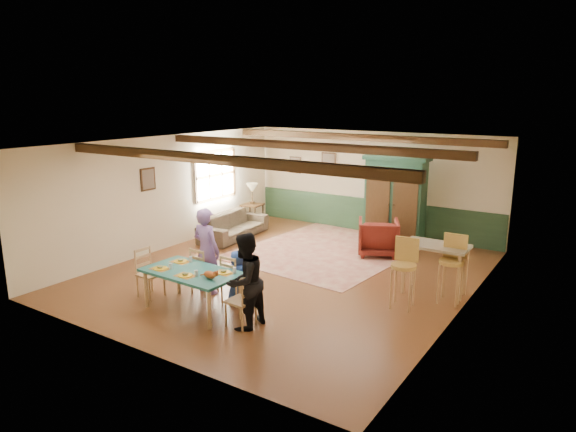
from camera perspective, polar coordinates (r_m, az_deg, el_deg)
The scene contains 35 objects.
floor at distance 10.77m, azimuth 0.24°, elevation -6.31°, with size 8.00×8.00×0.00m, color #572F18.
wall_back at distance 13.87m, azimuth 9.29°, elevation 3.71°, with size 7.00×0.02×2.70m, color beige.
wall_left at distance 12.61m, azimuth -13.24°, elevation 2.58°, with size 0.02×8.00×2.70m, color beige.
wall_right at distance 9.04m, azimuth 19.22°, elevation -1.95°, with size 0.02×8.00×2.70m, color beige.
ceiling at distance 10.19m, azimuth 0.25°, elevation 8.15°, with size 7.00×8.00×0.02m, color white.
wainscot_back at distance 14.02m, azimuth 9.12°, elevation 0.07°, with size 6.95×0.03×0.90m, color #223F27.
ceiling_beam_front at distance 8.37m, azimuth -8.39°, elevation 6.28°, with size 6.95×0.16×0.16m, color black.
ceiling_beam_mid at distance 10.53m, azimuth 1.45°, elevation 7.82°, with size 6.95×0.16×0.16m, color black.
ceiling_beam_back at distance 12.81m, azimuth 7.65°, elevation 8.67°, with size 6.95×0.16×0.16m, color black.
window_left at distance 13.76m, azimuth -8.09°, elevation 4.52°, with size 0.06×1.60×1.30m, color white, non-canonical shape.
picture_left_wall at distance 12.12m, azimuth -15.29°, elevation 3.97°, with size 0.04×0.42×0.52m, color gray, non-canonical shape.
picture_back_a at distance 14.34m, azimuth 4.54°, elevation 5.97°, with size 0.45×0.04×0.55m, color gray, non-canonical shape.
picture_back_b at distance 14.92m, azimuth 0.80°, elevation 5.71°, with size 0.38×0.04×0.48m, color gray, non-canonical shape.
dining_table at distance 9.01m, azimuth -10.57°, elevation -8.15°, with size 1.69×0.94×0.70m, color #1F635E, non-canonical shape.
dining_chair_far_left at distance 9.67m, azimuth -9.29°, elevation -5.99°, with size 0.39×0.41×0.89m, color tan, non-canonical shape.
dining_chair_far_right at distance 9.19m, azimuth -5.91°, elevation -6.93°, with size 0.39×0.41×0.89m, color tan, non-canonical shape.
dining_chair_end_left at distance 9.74m, azimuth -15.07°, elevation -6.15°, with size 0.39×0.41×0.89m, color tan, non-canonical shape.
dining_chair_end_right at distance 8.28m, azimuth -5.29°, elevation -9.23°, with size 0.39×0.41×0.89m, color tan, non-canonical shape.
person_man at distance 9.61m, azimuth -9.05°, elevation -3.83°, with size 0.59×0.39×1.62m, color #8963AA.
person_woman at distance 8.11m, azimuth -4.83°, elevation -7.24°, with size 0.75×0.59×1.55m, color black.
person_child at distance 9.23m, azimuth -5.60°, elevation -6.65°, with size 0.46×0.30×0.94m, color #294BA5.
cat at distance 8.45m, azimuth -8.68°, elevation -6.37°, with size 0.34×0.13×0.17m, color #C95623, non-canonical shape.
place_setting_near_left at distance 9.09m, azimuth -14.03°, elevation -5.41°, with size 0.38×0.28×0.11m, color gold, non-canonical shape.
place_setting_near_center at distance 8.66m, azimuth -11.36°, elevation -6.22°, with size 0.38×0.28×0.11m, color gold, non-canonical shape.
place_setting_far_left at distance 9.38m, azimuth -11.86°, elevation -4.70°, with size 0.38×0.28×0.11m, color gold, non-canonical shape.
place_setting_far_right at distance 8.69m, azimuth -7.17°, elevation -5.98°, with size 0.38×0.28×0.11m, color gold, non-canonical shape.
area_rug at distance 12.28m, azimuth 4.29°, elevation -3.84°, with size 3.49×4.15×0.01m, color beige.
armoire at distance 12.81m, azimuth 11.82°, elevation 1.67°, with size 1.55×0.62×2.20m, color #153625.
armchair at distance 12.02m, azimuth 9.99°, elevation -2.33°, with size 0.90×0.92×0.84m, color #47100E.
sofa at distance 13.41m, azimuth -6.06°, elevation -1.03°, with size 2.17×0.85×0.63m, color #3E3527.
end_table at distance 14.48m, azimuth -3.98°, elevation 0.10°, with size 0.52×0.52×0.64m, color black, non-canonical shape.
table_lamp at distance 14.36m, azimuth -4.01°, elevation 2.49°, with size 0.33×0.33×0.59m, color tan, non-canonical shape.
counter_table at distance 9.89m, azimuth 15.99°, elevation -5.71°, with size 1.15×0.67×0.96m, color #B1A689, non-canonical shape.
bar_stool_left at distance 9.09m, azimuth 12.68°, elevation -6.32°, with size 0.43×0.48×1.22m, color tan, non-canonical shape.
bar_stool_right at distance 9.53m, azimuth 17.66°, elevation -5.71°, with size 0.43×0.48×1.22m, color tan, non-canonical shape.
Camera 1 is at (5.52, -8.52, 3.60)m, focal length 32.00 mm.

